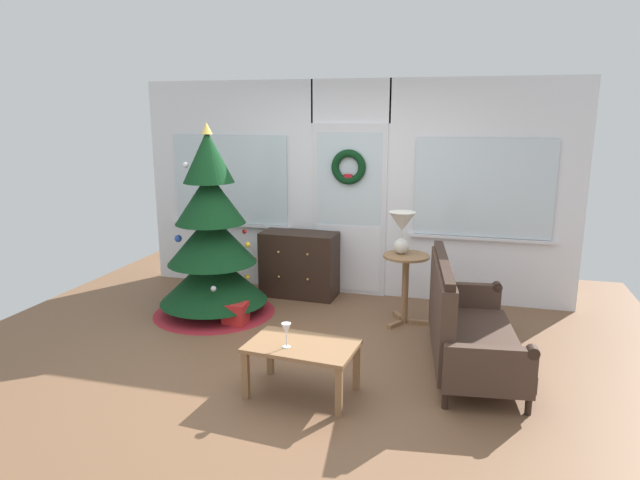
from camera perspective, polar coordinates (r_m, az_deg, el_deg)
The scene contains 10 objects.
ground_plane at distance 5.08m, azimuth -2.23°, elevation -12.38°, with size 6.76×6.76×0.00m, color brown.
back_wall_with_door at distance 6.67m, azimuth 3.07°, elevation 5.24°, with size 5.20×0.19×2.55m.
christmas_tree at distance 6.15m, azimuth -10.99°, elevation -0.74°, with size 1.34×1.34×2.07m.
dresser_cabinet at distance 6.71m, azimuth -2.12°, elevation -2.49°, with size 0.92×0.47×0.78m.
settee_sofa at distance 5.02m, azimuth 14.40°, elevation -8.45°, with size 0.89×1.70×0.96m.
side_table at distance 5.87m, azimuth 8.75°, elevation -3.57°, with size 0.50×0.48×0.74m.
table_lamp at distance 5.79m, azimuth 8.37°, elevation 1.34°, with size 0.28×0.28×0.44m.
coffee_table at distance 4.43m, azimuth -1.87°, elevation -11.34°, with size 0.88×0.59×0.41m.
wine_glass at distance 4.31m, azimuth -3.47°, elevation -9.16°, with size 0.08×0.08×0.20m.
gift_box at distance 5.94m, azimuth -8.63°, elevation -7.47°, with size 0.24×0.21×0.24m, color red.
Camera 1 is at (1.40, -4.38, 2.17)m, focal length 31.29 mm.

